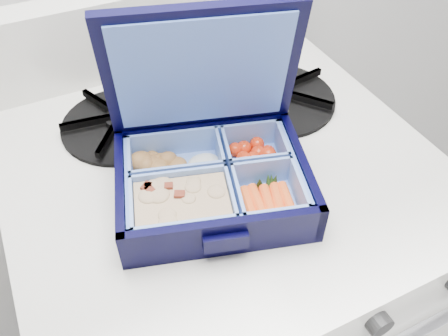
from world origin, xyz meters
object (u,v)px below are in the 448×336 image
bento_box (213,182)px  burner_grate (274,93)px  fork (243,117)px  stove (218,308)px

bento_box → burner_grate: bento_box is taller
bento_box → fork: bearing=65.6°
stove → bento_box: 0.46m
stove → burner_grate: burner_grate is taller
stove → burner_grate: size_ratio=4.46×
stove → bento_box: bearing=-116.7°
burner_grate → bento_box: bearing=-139.9°
fork → burner_grate: bearing=31.0°
stove → burner_grate: bearing=27.9°
fork → stove: bearing=-128.7°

